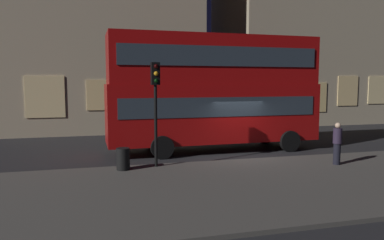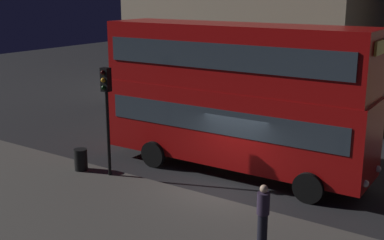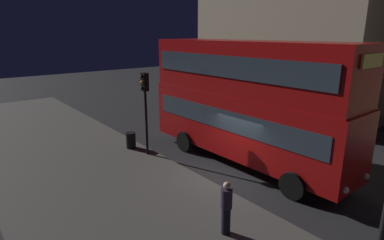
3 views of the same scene
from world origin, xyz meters
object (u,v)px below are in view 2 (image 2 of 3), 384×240
Objects in this scene: double_decker_bus at (234,92)px; traffic_light_near_kerb at (106,99)px; litter_bin at (81,160)px; pedestrian at (263,213)px.

traffic_light_near_kerb is (-3.40, -3.22, -0.11)m from double_decker_bus.
traffic_light_near_kerb is 4.87× the size of litter_bin.
traffic_light_near_kerb is at bearing 161.31° from pedestrian.
double_decker_bus is 6.34m from litter_bin.
double_decker_bus reaches higher than traffic_light_near_kerb.
litter_bin is (-1.28, -0.20, -2.47)m from traffic_light_near_kerb.
traffic_light_near_kerb is 2.79m from litter_bin.
traffic_light_near_kerb reaches higher than litter_bin.
pedestrian is at bearing -53.67° from double_decker_bus.
traffic_light_near_kerb is at bearing -137.70° from double_decker_bus.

